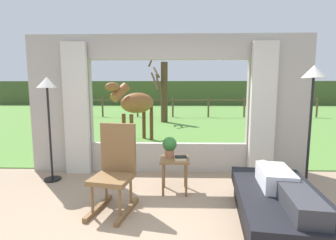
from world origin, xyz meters
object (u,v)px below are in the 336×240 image
rocking_chair (115,168)px  horse (136,104)px  side_table (175,165)px  floor_lamp_right (313,91)px  recliner_sofa (279,209)px  potted_plant (170,146)px  pasture_tree (163,90)px  floor_lamp_left (48,98)px  book_stack (180,158)px  reclining_person (282,185)px

rocking_chair → horse: bearing=106.6°
side_table → floor_lamp_right: 2.25m
recliner_sofa → potted_plant: (-1.26, 1.01, 0.48)m
recliner_sofa → floor_lamp_right: bearing=56.9°
floor_lamp_right → pasture_tree: pasture_tree is taller
potted_plant → pasture_tree: (-0.47, 7.86, 0.84)m
floor_lamp_left → floor_lamp_right: (4.08, -0.47, 0.11)m
rocking_chair → recliner_sofa: bearing=-0.3°
floor_lamp_left → pasture_tree: pasture_tree is taller
book_stack → horse: 3.83m
book_stack → floor_lamp_right: bearing=0.1°
potted_plant → floor_lamp_right: (2.04, -0.12, 0.83)m
rocking_chair → book_stack: 0.99m
book_stack → rocking_chair: bearing=-150.6°
recliner_sofa → pasture_tree: pasture_tree is taller
rocking_chair → floor_lamp_left: size_ratio=0.63×
reclining_person → side_table: size_ratio=2.76×
recliner_sofa → floor_lamp_left: 3.77m
recliner_sofa → book_stack: 1.45m
potted_plant → floor_lamp_left: floor_lamp_left is taller
side_table → horse: horse is taller
book_stack → floor_lamp_left: (-2.21, 0.48, 0.88)m
horse → rocking_chair: bearing=131.5°
reclining_person → side_table: 1.55m
horse → recliner_sofa: bearing=153.9°
floor_lamp_right → pasture_tree: bearing=107.5°
rocking_chair → floor_lamp_left: 1.87m
book_stack → pasture_tree: size_ratio=0.05×
reclining_person → side_table: reclining_person is taller
floor_lamp_left → horse: floor_lamp_left is taller
book_stack → floor_lamp_right: 2.12m
book_stack → horse: size_ratio=0.11×
side_table → rocking_chair: bearing=-144.7°
pasture_tree → side_table: bearing=-86.0°
rocking_chair → pasture_tree: pasture_tree is taller
reclining_person → horse: 5.12m
side_table → reclining_person: bearing=-40.2°
floor_lamp_left → book_stack: bearing=-12.2°
potted_plant → book_stack: bearing=-36.9°
recliner_sofa → reclining_person: bearing=-82.2°
rocking_chair → floor_lamp_right: size_ratio=0.59×
recliner_sofa → book_stack: (-1.10, 0.89, 0.33)m
potted_plant → rocking_chair: bearing=-138.8°
side_table → potted_plant: (-0.08, 0.06, 0.28)m
horse → floor_lamp_left: bearing=108.8°
reclining_person → rocking_chair: rocking_chair is taller
recliner_sofa → pasture_tree: (-1.74, 8.88, 1.32)m
reclining_person → potted_plant: (-1.26, 1.06, 0.18)m
recliner_sofa → horse: (-2.33, 4.46, 0.94)m
rocking_chair → pasture_tree: size_ratio=0.31×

